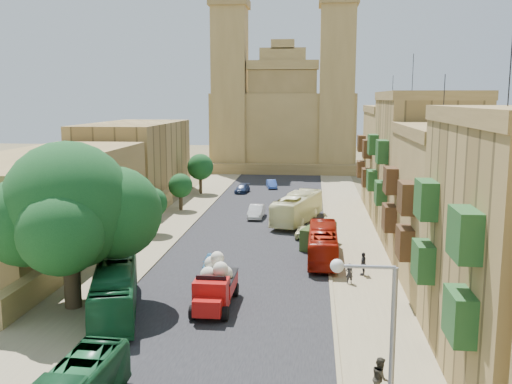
% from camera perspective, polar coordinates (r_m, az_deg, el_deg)
% --- Properties ---
extents(ground, '(260.00, 260.00, 0.00)m').
position_cam_1_polar(ground, '(32.68, -4.75, -14.46)').
color(ground, brown).
extents(road_surface, '(14.00, 140.00, 0.01)m').
position_cam_1_polar(road_surface, '(61.08, 0.38, -3.09)').
color(road_surface, black).
rests_on(road_surface, ground).
extents(sidewalk_east, '(5.00, 140.00, 0.01)m').
position_cam_1_polar(sidewalk_east, '(60.94, 9.32, -3.24)').
color(sidewalk_east, '#867858').
rests_on(sidewalk_east, ground).
extents(sidewalk_west, '(5.00, 140.00, 0.01)m').
position_cam_1_polar(sidewalk_west, '(62.67, -8.31, -2.87)').
color(sidewalk_west, '#867858').
rests_on(sidewalk_west, ground).
extents(kerb_east, '(0.25, 140.00, 0.12)m').
position_cam_1_polar(kerb_east, '(60.82, 6.97, -3.16)').
color(kerb_east, '#867858').
rests_on(kerb_east, ground).
extents(kerb_west, '(0.25, 140.00, 0.12)m').
position_cam_1_polar(kerb_west, '(62.10, -6.07, -2.88)').
color(kerb_west, '#867858').
rests_on(kerb_west, ground).
extents(townhouse_b, '(9.00, 14.00, 14.90)m').
position_cam_1_polar(townhouse_b, '(42.35, 19.82, -1.43)').
color(townhouse_b, olive).
rests_on(townhouse_b, ground).
extents(townhouse_c, '(9.00, 14.00, 17.40)m').
position_cam_1_polar(townhouse_c, '(55.70, 16.46, 2.52)').
color(townhouse_c, olive).
rests_on(townhouse_c, ground).
extents(townhouse_d, '(9.00, 14.00, 15.90)m').
position_cam_1_polar(townhouse_d, '(69.51, 14.33, 3.28)').
color(townhouse_d, olive).
rests_on(townhouse_d, ground).
extents(west_wall, '(1.00, 40.00, 1.80)m').
position_cam_1_polar(west_wall, '(54.00, -14.01, -4.06)').
color(west_wall, olive).
rests_on(west_wall, ground).
extents(west_building_low, '(10.00, 28.00, 8.40)m').
position_cam_1_polar(west_building_low, '(53.69, -20.40, -0.86)').
color(west_building_low, olive).
rests_on(west_building_low, ground).
extents(west_building_mid, '(10.00, 22.00, 10.00)m').
position_cam_1_polar(west_building_mid, '(77.51, -12.00, 3.10)').
color(west_building_mid, olive).
rests_on(west_building_mid, ground).
extents(church, '(28.00, 22.50, 36.30)m').
position_cam_1_polar(church, '(108.20, 2.83, 7.42)').
color(church, olive).
rests_on(church, ground).
extents(ficus_tree, '(10.63, 9.78, 10.63)m').
position_cam_1_polar(ficus_tree, '(37.25, -18.11, -1.78)').
color(ficus_tree, '#382B1C').
rests_on(ficus_tree, ground).
extents(street_tree_a, '(3.30, 3.30, 5.08)m').
position_cam_1_polar(street_tree_a, '(45.29, -14.55, -3.41)').
color(street_tree_a, '#382B1C').
rests_on(street_tree_a, ground).
extents(street_tree_b, '(2.98, 2.98, 4.57)m').
position_cam_1_polar(street_tree_b, '(56.52, -10.35, -1.11)').
color(street_tree_b, '#382B1C').
rests_on(street_tree_b, ground).
extents(street_tree_c, '(2.86, 2.86, 4.40)m').
position_cam_1_polar(street_tree_c, '(67.99, -7.56, 0.62)').
color(street_tree_c, '#382B1C').
rests_on(street_tree_c, ground).
extents(street_tree_d, '(3.63, 3.63, 5.58)m').
position_cam_1_polar(street_tree_d, '(79.50, -5.59, 2.50)').
color(street_tree_d, '#382B1C').
rests_on(street_tree_d, ground).
extents(streetlamp, '(2.11, 0.44, 8.22)m').
position_cam_1_polar(streetlamp, '(19.24, 12.00, -15.37)').
color(streetlamp, gray).
rests_on(streetlamp, ground).
extents(red_truck, '(2.37, 5.89, 3.42)m').
position_cam_1_polar(red_truck, '(36.71, -4.12, -9.21)').
color(red_truck, '#AB0F0D').
rests_on(red_truck, ground).
extents(olive_pickup, '(3.38, 4.99, 1.90)m').
position_cam_1_polar(olive_pickup, '(51.49, 6.28, -4.46)').
color(olive_pickup, '#31481B').
rests_on(olive_pickup, ground).
extents(bus_green_north, '(5.39, 10.85, 2.95)m').
position_cam_1_polar(bus_green_north, '(36.82, -13.94, -9.46)').
color(bus_green_north, '#175D30').
rests_on(bus_green_north, ground).
extents(bus_red_east, '(2.41, 9.79, 2.72)m').
position_cam_1_polar(bus_red_east, '(47.33, 6.71, -5.16)').
color(bus_red_east, '#981609').
rests_on(bus_red_east, ground).
extents(bus_cream_east, '(5.49, 11.39, 3.09)m').
position_cam_1_polar(bus_cream_east, '(61.30, 4.18, -1.60)').
color(bus_cream_east, '#FFF9BE').
rests_on(bus_cream_east, ground).
extents(car_blue_a, '(1.79, 3.71, 1.22)m').
position_cam_1_polar(car_blue_a, '(44.64, -4.37, -7.02)').
color(car_blue_a, teal).
rests_on(car_blue_a, ground).
extents(car_white_a, '(1.66, 4.41, 1.44)m').
position_cam_1_polar(car_white_a, '(63.41, 0.02, -1.97)').
color(car_white_a, silver).
rests_on(car_white_a, ground).
extents(car_cream, '(2.00, 3.95, 1.07)m').
position_cam_1_polar(car_cream, '(55.09, 4.97, -3.94)').
color(car_cream, beige).
rests_on(car_cream, ground).
extents(car_dkblue, '(2.04, 4.07, 1.14)m').
position_cam_1_polar(car_dkblue, '(80.38, -1.38, 0.34)').
color(car_dkblue, '#152445').
rests_on(car_dkblue, ground).
extents(car_white_b, '(2.18, 3.95, 1.27)m').
position_cam_1_polar(car_white_b, '(64.79, 4.36, -1.82)').
color(car_white_b, white).
rests_on(car_white_b, ground).
extents(car_blue_b, '(1.95, 3.88, 1.22)m').
position_cam_1_polar(car_blue_b, '(84.45, 1.57, 0.80)').
color(car_blue_b, '#3355B5').
rests_on(car_blue_b, ground).
extents(pedestrian_a, '(0.62, 0.49, 1.49)m').
position_cam_1_polar(pedestrian_a, '(41.87, 9.32, -8.04)').
color(pedestrian_a, black).
rests_on(pedestrian_a, ground).
extents(pedestrian_b, '(0.73, 0.94, 1.91)m').
position_cam_1_polar(pedestrian_b, '(27.08, 12.33, -17.71)').
color(pedestrian_b, '#302D25').
rests_on(pedestrian_b, ground).
extents(pedestrian_c, '(0.68, 1.11, 1.77)m').
position_cam_1_polar(pedestrian_c, '(43.88, 10.68, -7.08)').
color(pedestrian_c, '#2B2B30').
rests_on(pedestrian_c, ground).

